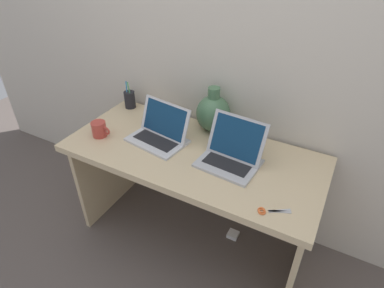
{
  "coord_description": "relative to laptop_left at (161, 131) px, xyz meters",
  "views": [
    {
      "loc": [
        0.69,
        -1.27,
        1.77
      ],
      "look_at": [
        0.0,
        0.0,
        0.76
      ],
      "focal_mm": 30.03,
      "sensor_mm": 36.0,
      "label": 1
    }
  ],
  "objects": [
    {
      "name": "scissors",
      "position": [
        0.73,
        -0.26,
        -0.05
      ],
      "size": [
        0.14,
        0.1,
        0.01
      ],
      "color": "#B7B7BC",
      "rests_on": "desk"
    },
    {
      "name": "power_brick",
      "position": [
        0.46,
        0.11,
        -0.76
      ],
      "size": [
        0.07,
        0.07,
        0.03
      ],
      "primitive_type": "cube",
      "color": "white",
      "rests_on": "ground"
    },
    {
      "name": "green_vase",
      "position": [
        0.22,
        0.24,
        0.06
      ],
      "size": [
        0.2,
        0.2,
        0.28
      ],
      "color": "#47704C",
      "rests_on": "desk"
    },
    {
      "name": "desk",
      "position": [
        0.22,
        -0.02,
        -0.21
      ],
      "size": [
        1.44,
        0.65,
        0.71
      ],
      "color": "#D1B78C",
      "rests_on": "ground"
    },
    {
      "name": "pen_cup",
      "position": [
        -0.4,
        0.23,
        0.0
      ],
      "size": [
        0.07,
        0.07,
        0.19
      ],
      "color": "black",
      "rests_on": "desk"
    },
    {
      "name": "laptop_left",
      "position": [
        0.0,
        0.0,
        0.0
      ],
      "size": [
        0.36,
        0.27,
        0.21
      ],
      "color": "silver",
      "rests_on": "desk"
    },
    {
      "name": "ground_plane",
      "position": [
        0.22,
        -0.02,
        -0.77
      ],
      "size": [
        6.0,
        6.0,
        0.0
      ],
      "primitive_type": "plane",
      "color": "#564C47"
    },
    {
      "name": "laptop_right",
      "position": [
        0.45,
        0.0,
        0.01
      ],
      "size": [
        0.32,
        0.27,
        0.23
      ],
      "color": "#B2B2B7",
      "rests_on": "desk"
    },
    {
      "name": "back_wall",
      "position": [
        0.22,
        0.34,
        0.43
      ],
      "size": [
        4.4,
        0.04,
        2.4
      ],
      "primitive_type": "cube",
      "color": "beige",
      "rests_on": "ground"
    },
    {
      "name": "coffee_mug",
      "position": [
        -0.34,
        -0.14,
        -0.01
      ],
      "size": [
        0.12,
        0.09,
        0.09
      ],
      "color": "#B23D33",
      "rests_on": "desk"
    }
  ]
}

